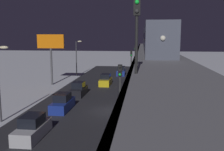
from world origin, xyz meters
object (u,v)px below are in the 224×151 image
at_px(subway_train, 151,38).
at_px(sedan_black, 79,90).
at_px(traffic_light_near, 120,93).
at_px(traffic_light_far, 135,55).
at_px(rail_signal, 137,23).
at_px(sedan_silver, 32,128).
at_px(sedan_yellow_2, 106,80).
at_px(sedan_blue_2, 63,103).
at_px(sedan_blue, 121,72).
at_px(traffic_light_mid, 131,64).
at_px(commercial_billboard, 51,46).

bearing_deg(subway_train, sedan_black, 52.02).
height_order(traffic_light_near, traffic_light_far, same).
xyz_separation_m(rail_signal, sedan_silver, (8.86, -5.90, -8.47)).
relative_size(sedan_yellow_2, sedan_blue_2, 0.98).
xyz_separation_m(sedan_blue, traffic_light_mid, (-2.90, 16.17, 3.41)).
bearing_deg(traffic_light_far, sedan_blue, 53.99).
relative_size(sedan_blue_2, commercial_billboard, 0.53).
relative_size(rail_signal, sedan_black, 0.87).
relative_size(sedan_black, traffic_light_near, 0.72).
xyz_separation_m(rail_signal, commercial_billboard, (15.61, -29.15, -2.44)).
xyz_separation_m(subway_train, sedan_yellow_2, (8.08, 5.63, -7.52)).
relative_size(rail_signal, sedan_blue, 0.95).
relative_size(sedan_blue_2, sedan_black, 1.02).
relative_size(sedan_yellow_2, traffic_light_far, 0.72).
height_order(traffic_light_near, commercial_billboard, commercial_billboard).
bearing_deg(subway_train, rail_signal, 86.75).
distance_m(sedan_blue, commercial_billboard, 18.12).
bearing_deg(subway_train, sedan_yellow_2, 34.84).
relative_size(subway_train, traffic_light_near, 8.67).
height_order(rail_signal, sedan_blue_2, rail_signal).
distance_m(traffic_light_near, traffic_light_mid, 20.16).
bearing_deg(sedan_blue, sedan_black, -102.87).
bearing_deg(traffic_light_mid, rail_signal, 93.02).
bearing_deg(sedan_blue, subway_train, -44.60).
bearing_deg(commercial_billboard, sedan_silver, 106.19).
distance_m(sedan_yellow_2, traffic_light_mid, 7.25).
distance_m(sedan_blue, traffic_light_far, 6.00).
height_order(sedan_yellow_2, sedan_blue_2, same).
bearing_deg(sedan_silver, sedan_yellow_2, -96.60).
distance_m(traffic_light_mid, traffic_light_far, 20.16).
bearing_deg(sedan_silver, traffic_light_near, 177.53).
bearing_deg(sedan_blue_2, rail_signal, 122.02).
bearing_deg(sedan_silver, traffic_light_far, -100.62).
bearing_deg(sedan_silver, sedan_blue, -97.28).
distance_m(sedan_yellow_2, sedan_blue_2, 16.16).
distance_m(traffic_light_mid, commercial_billboard, 14.89).
relative_size(sedan_black, commercial_billboard, 0.52).
xyz_separation_m(sedan_blue_2, traffic_light_mid, (-7.50, -11.57, 3.40)).
height_order(sedan_yellow_2, traffic_light_far, traffic_light_far).
bearing_deg(traffic_light_mid, subway_train, -108.75).
bearing_deg(sedan_yellow_2, traffic_light_mid, -42.76).
relative_size(rail_signal, sedan_silver, 0.88).
height_order(subway_train, rail_signal, rail_signal).
xyz_separation_m(sedan_blue, commercial_billboard, (11.35, 12.76, 6.04)).
relative_size(subway_train, sedan_black, 12.09).
distance_m(subway_train, sedan_yellow_2, 12.39).
bearing_deg(traffic_light_far, traffic_light_near, 90.00).
xyz_separation_m(sedan_blue_2, traffic_light_far, (-7.50, -31.73, 3.40)).
height_order(sedan_blue_2, commercial_billboard, commercial_billboard).
height_order(sedan_silver, traffic_light_near, traffic_light_near).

